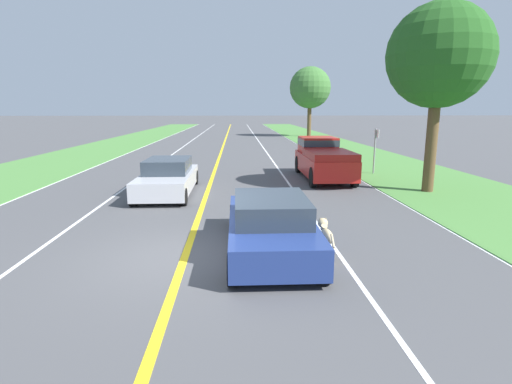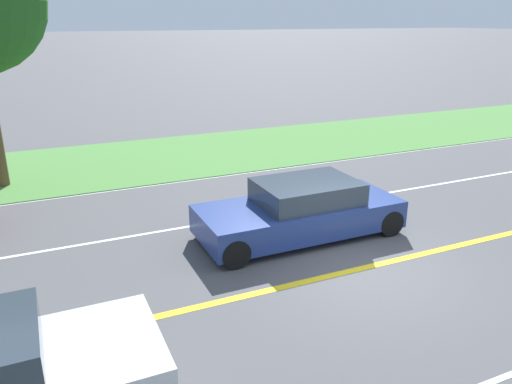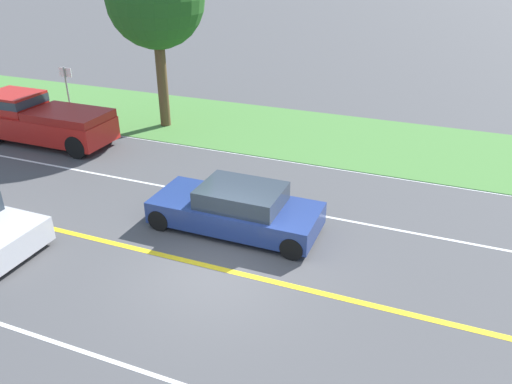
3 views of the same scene
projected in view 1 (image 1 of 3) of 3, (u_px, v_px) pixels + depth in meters
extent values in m
plane|color=#4C4C4F|center=(185.00, 256.00, 8.98)|extent=(400.00, 400.00, 0.00)
cube|color=yellow|center=(185.00, 256.00, 8.98)|extent=(0.18, 160.00, 0.01)
cube|color=white|center=(486.00, 251.00, 9.32)|extent=(0.14, 160.00, 0.01)
cube|color=white|center=(338.00, 253.00, 9.15)|extent=(0.10, 160.00, 0.01)
cube|color=white|center=(26.00, 259.00, 8.81)|extent=(0.10, 160.00, 0.01)
cube|color=navy|center=(270.00, 229.00, 9.35)|extent=(1.89, 4.66, 0.63)
cube|color=#2D3842|center=(271.00, 208.00, 9.05)|extent=(1.63, 2.23, 0.50)
cylinder|color=black|center=(295.00, 215.00, 11.31)|extent=(0.22, 0.61, 0.61)
cylinder|color=black|center=(324.00, 268.00, 7.54)|extent=(0.22, 0.61, 0.61)
cylinder|color=black|center=(234.00, 216.00, 11.23)|extent=(0.22, 0.61, 0.61)
cylinder|color=black|center=(233.00, 270.00, 7.46)|extent=(0.22, 0.61, 0.61)
ellipsoid|color=#D1B784|center=(327.00, 236.00, 8.68)|extent=(0.24, 0.68, 0.29)
cylinder|color=#D1B784|center=(327.00, 247.00, 8.99)|extent=(0.07, 0.07, 0.39)
cylinder|color=#D1B784|center=(333.00, 255.00, 8.53)|extent=(0.07, 0.07, 0.39)
cylinder|color=#D1B784|center=(321.00, 247.00, 8.98)|extent=(0.07, 0.07, 0.39)
cylinder|color=#D1B784|center=(326.00, 255.00, 8.52)|extent=(0.07, 0.07, 0.39)
cylinder|color=#D1B784|center=(324.00, 227.00, 8.94)|extent=(0.15, 0.19, 0.18)
sphere|color=#D1B784|center=(323.00, 223.00, 9.04)|extent=(0.24, 0.24, 0.23)
ellipsoid|color=#331E14|center=(321.00, 222.00, 9.20)|extent=(0.11, 0.11, 0.09)
cone|color=tan|center=(326.00, 219.00, 9.02)|extent=(0.08, 0.08, 0.10)
cone|color=tan|center=(320.00, 220.00, 9.01)|extent=(0.08, 0.08, 0.10)
cylinder|color=#D1B784|center=(333.00, 241.00, 8.24)|extent=(0.06, 0.25, 0.25)
cube|color=red|center=(324.00, 164.00, 18.80)|extent=(1.95, 5.32, 0.87)
cube|color=red|center=(318.00, 144.00, 20.14)|extent=(1.72, 2.01, 0.74)
cube|color=#2D3842|center=(318.00, 142.00, 20.12)|extent=(1.74, 2.03, 0.33)
cube|color=maroon|center=(330.00, 155.00, 17.58)|extent=(1.91, 3.02, 0.31)
cylinder|color=black|center=(332.00, 164.00, 20.90)|extent=(0.22, 0.87, 0.87)
cylinder|color=black|center=(355.00, 177.00, 16.89)|extent=(0.22, 0.87, 0.87)
cylinder|color=black|center=(298.00, 164.00, 20.81)|extent=(0.22, 0.87, 0.87)
cylinder|color=black|center=(313.00, 177.00, 16.80)|extent=(0.22, 0.87, 0.87)
cube|color=silver|center=(168.00, 181.00, 15.54)|extent=(1.88, 4.80, 0.66)
cube|color=#2D3842|center=(168.00, 165.00, 15.60)|extent=(1.62, 2.30, 0.53)
cylinder|color=black|center=(133.00, 197.00, 13.57)|extent=(0.22, 0.61, 0.61)
cylinder|color=black|center=(156.00, 178.00, 17.50)|extent=(0.22, 0.61, 0.61)
cylinder|color=black|center=(183.00, 197.00, 13.66)|extent=(0.22, 0.61, 0.61)
cylinder|color=black|center=(195.00, 177.00, 17.58)|extent=(0.22, 0.61, 0.61)
cylinder|color=brown|center=(431.00, 142.00, 15.60)|extent=(0.44, 0.44, 3.95)
sphere|color=#23561E|center=(439.00, 56.00, 14.94)|extent=(3.90, 3.90, 3.90)
cylinder|color=brown|center=(309.00, 119.00, 47.99)|extent=(0.47, 0.47, 4.17)
sphere|color=#3D7033|center=(310.00, 88.00, 47.25)|extent=(4.87, 4.87, 4.87)
cylinder|color=gray|center=(375.00, 151.00, 20.20)|extent=(0.08, 0.08, 2.30)
cube|color=white|center=(377.00, 133.00, 20.02)|extent=(0.03, 0.64, 0.40)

